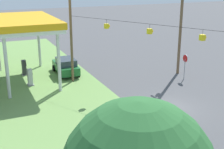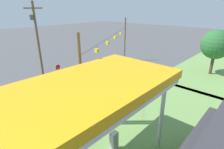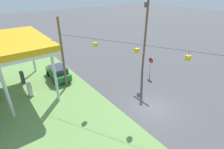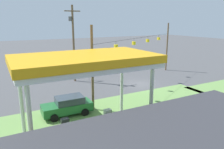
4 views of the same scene
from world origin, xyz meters
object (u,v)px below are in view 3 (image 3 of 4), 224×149
(fuel_pump_near, at_px, (30,90))
(utility_pole_main, at_px, (146,28))
(car_at_pumps_front, at_px, (58,72))
(fuel_pump_far, at_px, (22,78))
(gas_station_canopy, at_px, (15,43))
(stop_sign_roadside, at_px, (151,62))

(fuel_pump_near, xyz_separation_m, utility_pole_main, (-2.30, -14.69, 5.06))
(car_at_pumps_front, bearing_deg, fuel_pump_far, 71.98)
(gas_station_canopy, height_order, fuel_pump_far, gas_station_canopy)
(fuel_pump_near, xyz_separation_m, car_at_pumps_front, (2.03, -3.96, 0.15))
(fuel_pump_near, distance_m, car_at_pumps_front, 4.45)
(fuel_pump_near, xyz_separation_m, stop_sign_roadside, (-4.24, -14.09, 1.07))
(utility_pole_main, bearing_deg, stop_sign_roadside, 162.78)
(gas_station_canopy, height_order, stop_sign_roadside, gas_station_canopy)
(gas_station_canopy, distance_m, stop_sign_roadside, 15.73)
(gas_station_canopy, height_order, fuel_pump_near, gas_station_canopy)
(stop_sign_roadside, height_order, utility_pole_main, utility_pole_main)
(gas_station_canopy, height_order, utility_pole_main, utility_pole_main)
(gas_station_canopy, xyz_separation_m, stop_sign_roadside, (-5.96, -14.09, -3.68))
(gas_station_canopy, bearing_deg, utility_pole_main, -105.33)
(stop_sign_roadside, xyz_separation_m, utility_pole_main, (1.93, -0.60, 3.98))
(fuel_pump_near, height_order, stop_sign_roadside, stop_sign_roadside)
(fuel_pump_near, relative_size, car_at_pumps_front, 0.35)
(fuel_pump_far, relative_size, utility_pole_main, 0.15)
(fuel_pump_far, xyz_separation_m, car_at_pumps_front, (-1.42, -3.96, 0.15))
(gas_station_canopy, bearing_deg, fuel_pump_far, -0.05)
(stop_sign_roadside, bearing_deg, fuel_pump_near, -106.74)
(fuel_pump_far, bearing_deg, stop_sign_roadside, -118.60)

